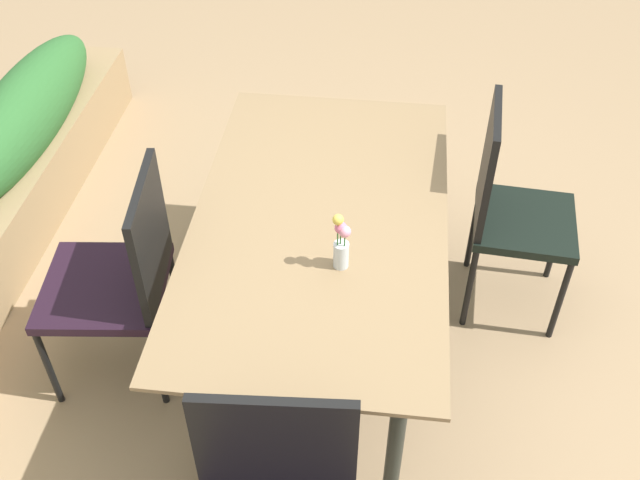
% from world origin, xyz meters
% --- Properties ---
extents(ground_plane, '(12.00, 12.00, 0.00)m').
position_xyz_m(ground_plane, '(0.00, 0.00, 0.00)').
color(ground_plane, '#9E7F5B').
extents(dining_table, '(1.67, 0.95, 0.75)m').
position_xyz_m(dining_table, '(-0.03, 0.04, 0.68)').
color(dining_table, '#8C704C').
rests_on(dining_table, ground).
extents(chair_near_right, '(0.46, 0.46, 1.01)m').
position_xyz_m(chair_near_right, '(0.36, -0.71, 0.57)').
color(chair_near_right, black).
rests_on(chair_near_right, ground).
extents(chair_far_side, '(0.52, 0.52, 0.96)m').
position_xyz_m(chair_far_side, '(-0.19, 0.79, 0.54)').
color(chair_far_side, black).
rests_on(chair_far_side, ground).
extents(flower_vase, '(0.06, 0.06, 0.24)m').
position_xyz_m(flower_vase, '(-0.27, -0.06, 0.85)').
color(flower_vase, silver).
rests_on(flower_vase, dining_table).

